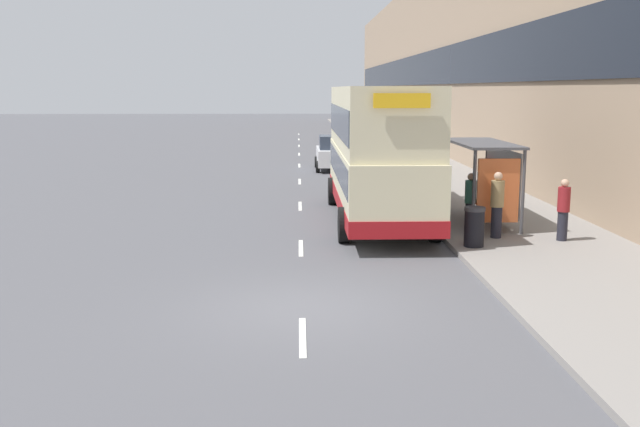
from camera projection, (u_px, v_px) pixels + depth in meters
name	position (u px, v px, depth m)	size (l,w,h in m)	color
ground_plane	(302.00, 308.00, 13.94)	(220.00, 220.00, 0.00)	#515156
pavement	(388.00, 147.00, 52.03)	(5.00, 93.00, 0.14)	gray
terrace_facade	(445.00, 60.00, 51.08)	(3.10, 93.00, 12.56)	#9E846B
lane_mark_0	(303.00, 337.00, 12.31)	(0.12, 2.00, 0.01)	silver
lane_mark_1	(301.00, 248.00, 19.16)	(0.12, 2.00, 0.01)	silver
lane_mark_2	(300.00, 206.00, 26.02)	(0.12, 2.00, 0.01)	silver
lane_mark_3	(300.00, 182.00, 32.87)	(0.12, 2.00, 0.01)	silver
lane_mark_4	(299.00, 166.00, 39.73)	(0.12, 2.00, 0.01)	silver
lane_mark_5	(299.00, 154.00, 46.58)	(0.12, 2.00, 0.01)	silver
lane_mark_6	(299.00, 146.00, 53.43)	(0.12, 2.00, 0.01)	silver
lane_mark_7	(299.00, 139.00, 60.29)	(0.12, 2.00, 0.01)	silver
lane_mark_8	(299.00, 134.00, 67.14)	(0.12, 2.00, 0.01)	silver
bus_shelter	(490.00, 167.00, 21.66)	(1.60, 4.20, 2.48)	#4C4C51
double_decker_bus_near	(378.00, 151.00, 22.66)	(2.85, 10.31, 4.30)	beige
car_0	(335.00, 153.00, 37.51)	(2.08, 4.03, 1.82)	silver
pedestrian_at_shelter	(470.00, 201.00, 20.82)	(0.33, 0.33, 1.68)	#23232D
pedestrian_1	(443.00, 174.00, 26.88)	(0.36, 0.36, 1.81)	#23232D
pedestrian_2	(563.00, 209.00, 19.34)	(0.33, 0.33, 1.69)	#23232D
pedestrian_3	(497.00, 204.00, 19.69)	(0.37, 0.37, 1.84)	#23232D
pedestrian_4	(439.00, 183.00, 24.25)	(0.36, 0.36, 1.79)	#23232D
litter_bin	(474.00, 227.00, 18.67)	(0.55, 0.55, 1.05)	black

